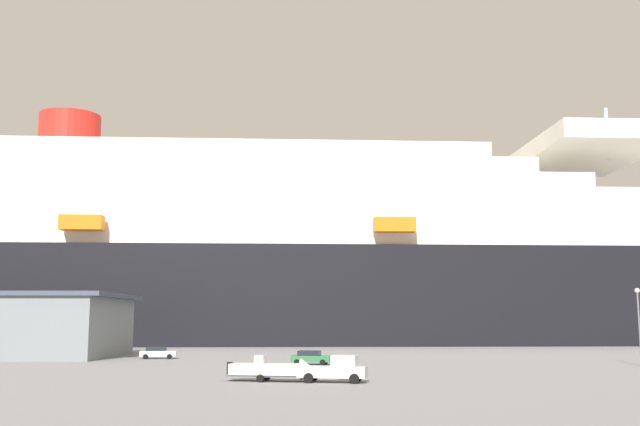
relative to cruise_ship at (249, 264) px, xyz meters
The scene contains 7 objects.
ground_plane 53.91m from the cruise_ship, 75.92° to the right, with size 600.00×600.00×0.00m, color gray.
cruise_ship is the anchor object (origin of this frame).
pickup_truck 100.44m from the cruise_ship, 79.49° to the right, with size 5.87×3.05×2.20m.
small_boat_on_trailer 98.80m from the cruise_ship, 82.28° to the right, with size 8.54×3.18×2.15m.
street_lamp 92.15m from the cruise_ship, 55.08° to the right, with size 0.56×0.56×8.65m.
parked_car_white_van 62.79m from the cruise_ship, 94.94° to the right, with size 4.87×2.56×1.58m.
parked_car_green_wagon 76.64m from the cruise_ship, 78.14° to the right, with size 4.72×2.58×1.58m.
Camera 1 is at (5.29, -79.68, 5.05)m, focal length 41.49 mm.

